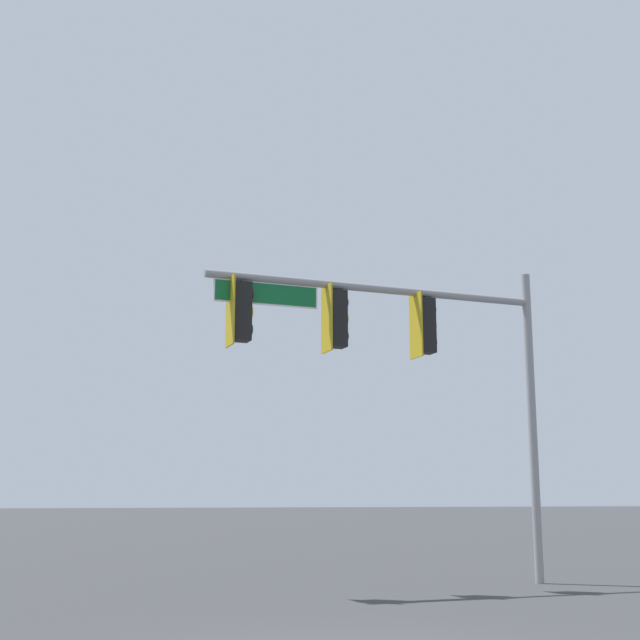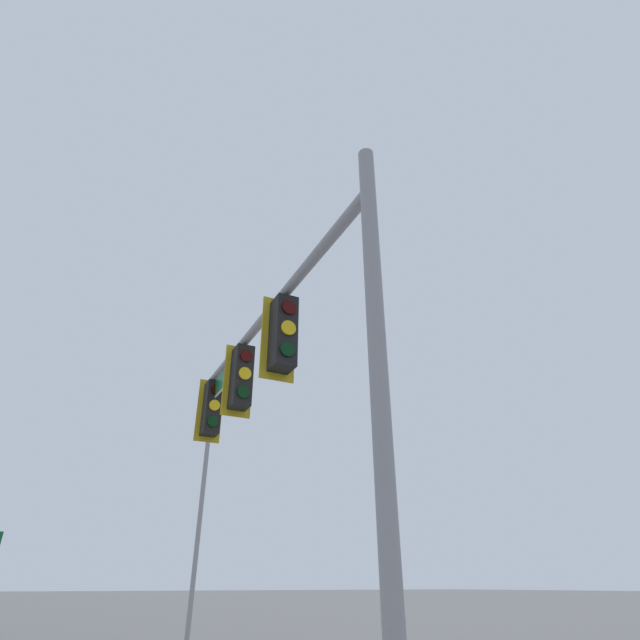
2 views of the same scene
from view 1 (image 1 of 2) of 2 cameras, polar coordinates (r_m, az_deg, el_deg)
name	(u,v)px [view 1 (image 1 of 2)]	position (r m, az deg, el deg)	size (l,w,h in m)	color
signal_pole_near	(386,337)	(17.40, 4.25, -1.07)	(6.99, 0.77, 6.28)	gray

